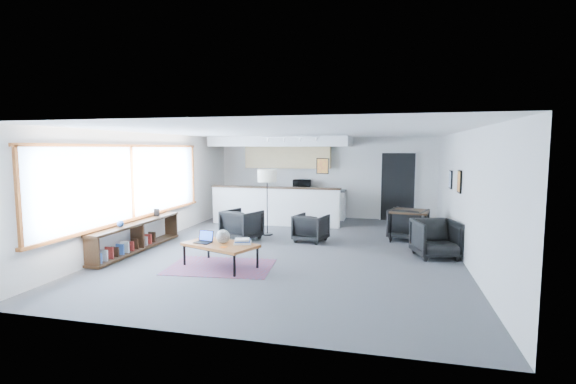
% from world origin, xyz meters
% --- Properties ---
extents(room, '(7.02, 9.02, 2.62)m').
position_xyz_m(room, '(0.00, 0.00, 1.30)').
color(room, '#47474A').
rests_on(room, ground).
extents(window, '(0.10, 5.95, 1.66)m').
position_xyz_m(window, '(-3.46, -0.90, 1.46)').
color(window, '#8CBFFF').
rests_on(window, room).
extents(console, '(0.35, 3.00, 0.80)m').
position_xyz_m(console, '(-3.30, -1.05, 0.33)').
color(console, '#342012').
rests_on(console, floor).
extents(kitchenette, '(4.20, 1.96, 2.60)m').
position_xyz_m(kitchenette, '(-1.20, 3.71, 1.38)').
color(kitchenette, white).
rests_on(kitchenette, floor).
extents(doorway, '(1.10, 0.12, 2.15)m').
position_xyz_m(doorway, '(2.30, 4.42, 1.07)').
color(doorway, black).
rests_on(doorway, room).
extents(track_light, '(1.60, 0.07, 0.15)m').
position_xyz_m(track_light, '(-0.59, 2.20, 2.53)').
color(track_light, silver).
rests_on(track_light, room).
extents(wall_art_lower, '(0.03, 0.38, 0.48)m').
position_xyz_m(wall_art_lower, '(3.47, 0.40, 1.55)').
color(wall_art_lower, black).
rests_on(wall_art_lower, room).
extents(wall_art_upper, '(0.03, 0.34, 0.44)m').
position_xyz_m(wall_art_upper, '(3.47, 1.70, 1.50)').
color(wall_art_upper, black).
rests_on(wall_art_upper, room).
extents(kilim_rug, '(2.07, 1.52, 0.01)m').
position_xyz_m(kilim_rug, '(-1.05, -1.73, 0.01)').
color(kilim_rug, '#5B3047').
rests_on(kilim_rug, floor).
extents(coffee_table, '(1.56, 1.19, 0.45)m').
position_xyz_m(coffee_table, '(-1.05, -1.73, 0.42)').
color(coffee_table, brown).
rests_on(coffee_table, floor).
extents(laptop, '(0.35, 0.30, 0.22)m').
position_xyz_m(laptop, '(-1.38, -1.70, 0.52)').
color(laptop, black).
rests_on(laptop, coffee_table).
extents(ceramic_pot, '(0.26, 0.26, 0.26)m').
position_xyz_m(ceramic_pot, '(-1.00, -1.69, 0.58)').
color(ceramic_pot, gray).
rests_on(ceramic_pot, coffee_table).
extents(book_stack, '(0.38, 0.34, 0.10)m').
position_xyz_m(book_stack, '(-0.63, -1.65, 0.50)').
color(book_stack, silver).
rests_on(book_stack, coffee_table).
extents(coaster, '(0.12, 0.12, 0.01)m').
position_xyz_m(coaster, '(-0.88, -1.98, 0.46)').
color(coaster, '#E5590C').
rests_on(coaster, coffee_table).
extents(armchair_left, '(1.01, 0.98, 0.82)m').
position_xyz_m(armchair_left, '(-1.46, 0.61, 0.41)').
color(armchair_left, black).
rests_on(armchair_left, floor).
extents(armchair_right, '(0.85, 0.82, 0.73)m').
position_xyz_m(armchair_right, '(0.22, 0.83, 0.37)').
color(armchair_right, black).
rests_on(armchair_right, floor).
extents(floor_lamp, '(0.58, 0.58, 1.71)m').
position_xyz_m(floor_lamp, '(-1.03, 1.34, 1.48)').
color(floor_lamp, black).
rests_on(floor_lamp, floor).
extents(dining_table, '(1.00, 1.00, 0.74)m').
position_xyz_m(dining_table, '(2.54, 1.50, 0.68)').
color(dining_table, '#342012').
rests_on(dining_table, floor).
extents(dining_chair_near, '(0.87, 0.84, 0.73)m').
position_xyz_m(dining_chair_near, '(3.00, -0.01, 0.37)').
color(dining_chair_near, black).
rests_on(dining_chair_near, floor).
extents(dining_chair_far, '(0.88, 0.85, 0.73)m').
position_xyz_m(dining_chair_far, '(2.52, 1.59, 0.36)').
color(dining_chair_far, black).
rests_on(dining_chair_far, floor).
extents(microwave, '(0.59, 0.37, 0.38)m').
position_xyz_m(microwave, '(-0.70, 4.15, 1.12)').
color(microwave, black).
rests_on(microwave, kitchenette).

